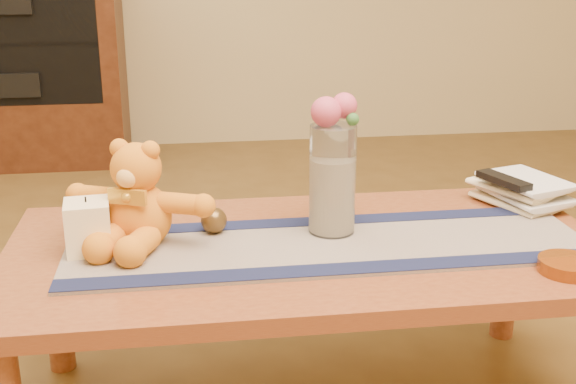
{
  "coord_description": "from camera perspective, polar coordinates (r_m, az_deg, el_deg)",
  "views": [
    {
      "loc": [
        -0.27,
        -1.55,
        1.1
      ],
      "look_at": [
        -0.05,
        0.0,
        0.58
      ],
      "focal_mm": 45.44,
      "sensor_mm": 36.0,
      "label": 1
    }
  ],
  "objects": [
    {
      "name": "coffee_table_top",
      "position": [
        1.71,
        1.66,
        -4.7
      ],
      "size": [
        1.4,
        0.7,
        0.04
      ],
      "primitive_type": "cube",
      "color": "brown",
      "rests_on": "floor"
    },
    {
      "name": "table_leg_bl",
      "position": [
        2.08,
        -17.67,
        -8.07
      ],
      "size": [
        0.07,
        0.07,
        0.41
      ],
      "primitive_type": "cylinder",
      "color": "brown",
      "rests_on": "floor"
    },
    {
      "name": "table_leg_br",
      "position": [
        2.24,
        16.77,
        -6.03
      ],
      "size": [
        0.07,
        0.07,
        0.41
      ],
      "primitive_type": "cylinder",
      "color": "brown",
      "rests_on": "floor"
    },
    {
      "name": "persian_runner",
      "position": [
        1.69,
        3.26,
        -4.16
      ],
      "size": [
        1.2,
        0.35,
        0.01
      ],
      "primitive_type": "cube",
      "rotation": [
        0.0,
        0.0,
        0.0
      ],
      "color": "#221A49",
      "rests_on": "coffee_table_top"
    },
    {
      "name": "runner_border_near",
      "position": [
        1.56,
        4.32,
        -6.0
      ],
      "size": [
        1.2,
        0.06,
        0.0
      ],
      "primitive_type": "cube",
      "rotation": [
        0.0,
        0.0,
        0.0
      ],
      "color": "#121736",
      "rests_on": "persian_runner"
    },
    {
      "name": "runner_border_far",
      "position": [
        1.82,
        2.37,
        -2.28
      ],
      "size": [
        1.2,
        0.06,
        0.0
      ],
      "primitive_type": "cube",
      "rotation": [
        0.0,
        0.0,
        0.0
      ],
      "color": "#121736",
      "rests_on": "persian_runner"
    },
    {
      "name": "teddy_bear",
      "position": [
        1.69,
        -11.6,
        -0.18
      ],
      "size": [
        0.42,
        0.39,
        0.23
      ],
      "primitive_type": null,
      "rotation": [
        0.0,
        0.0,
        -0.4
      ],
      "color": "orange",
      "rests_on": "persian_runner"
    },
    {
      "name": "pillar_candle",
      "position": [
        1.68,
        -15.38,
        -2.63
      ],
      "size": [
        0.11,
        0.11,
        0.12
      ],
      "primitive_type": "cube",
      "rotation": [
        0.0,
        0.0,
        0.11
      ],
      "color": "#FFEBBB",
      "rests_on": "persian_runner"
    },
    {
      "name": "candle_wick",
      "position": [
        1.66,
        -15.56,
        -0.56
      ],
      "size": [
        0.0,
        0.0,
        0.01
      ],
      "primitive_type": "cylinder",
      "rotation": [
        0.0,
        0.0,
        0.11
      ],
      "color": "black",
      "rests_on": "pillar_candle"
    },
    {
      "name": "glass_vase",
      "position": [
        1.72,
        3.5,
        0.97
      ],
      "size": [
        0.11,
        0.11,
        0.26
      ],
      "primitive_type": "cylinder",
      "color": "silver",
      "rests_on": "persian_runner"
    },
    {
      "name": "potpourri_fill",
      "position": [
        1.73,
        3.47,
        -0.26
      ],
      "size": [
        0.09,
        0.09,
        0.18
      ],
      "primitive_type": "cylinder",
      "color": "beige",
      "rests_on": "glass_vase"
    },
    {
      "name": "rose_left",
      "position": [
        1.66,
        2.99,
        6.29
      ],
      "size": [
        0.07,
        0.07,
        0.07
      ],
      "primitive_type": "sphere",
      "color": "#BE4361",
      "rests_on": "glass_vase"
    },
    {
      "name": "rose_right",
      "position": [
        1.68,
        4.42,
        6.76
      ],
      "size": [
        0.06,
        0.06,
        0.06
      ],
      "primitive_type": "sphere",
      "color": "#BE4361",
      "rests_on": "glass_vase"
    },
    {
      "name": "blue_flower_back",
      "position": [
        1.71,
        3.7,
        6.39
      ],
      "size": [
        0.04,
        0.04,
        0.04
      ],
      "primitive_type": "sphere",
      "color": "#4A5DA1",
      "rests_on": "glass_vase"
    },
    {
      "name": "blue_flower_side",
      "position": [
        1.69,
        2.46,
        5.99
      ],
      "size": [
        0.04,
        0.04,
        0.04
      ],
      "primitive_type": "sphere",
      "color": "#4A5DA1",
      "rests_on": "glass_vase"
    },
    {
      "name": "leaf_sprig",
      "position": [
        1.67,
        5.09,
        5.69
      ],
      "size": [
        0.03,
        0.03,
        0.03
      ],
      "primitive_type": "sphere",
      "color": "#33662D",
      "rests_on": "glass_vase"
    },
    {
      "name": "bronze_ball",
      "position": [
        1.74,
        -5.82,
        -2.21
      ],
      "size": [
        0.08,
        0.08,
        0.06
      ],
      "primitive_type": "sphere",
      "rotation": [
        0.0,
        0.0,
        -0.39
      ],
      "color": "#4F391A",
      "rests_on": "persian_runner"
    },
    {
      "name": "book_bottom",
      "position": [
        2.0,
        16.13,
        -1.06
      ],
      "size": [
        0.24,
        0.27,
        0.02
      ],
      "primitive_type": "imported",
      "rotation": [
        0.0,
        0.0,
        0.4
      ],
      "color": "#FAE9C1",
      "rests_on": "coffee_table_top"
    },
    {
      "name": "book_lower",
      "position": [
        1.99,
        16.36,
        -0.56
      ],
      "size": [
        0.22,
        0.26,
        0.02
      ],
      "primitive_type": "imported",
      "rotation": [
        0.0,
        0.0,
        0.26
      ],
      "color": "#FAE9C1",
      "rests_on": "book_bottom"
    },
    {
      "name": "book_upper",
      "position": [
        1.98,
        16.04,
        -0.03
      ],
      "size": [
        0.25,
        0.27,
        0.02
      ],
      "primitive_type": "imported",
      "rotation": [
        0.0,
        0.0,
        0.45
      ],
      "color": "#FAE9C1",
      "rests_on": "book_lower"
    },
    {
      "name": "book_top",
      "position": [
        1.98,
        16.4,
        0.49
      ],
      "size": [
        0.22,
        0.26,
        0.02
      ],
      "primitive_type": "imported",
      "rotation": [
        0.0,
        0.0,
        0.3
      ],
      "color": "#FAE9C1",
      "rests_on": "book_upper"
    },
    {
      "name": "tv_remote",
      "position": [
        1.97,
        16.52,
        0.9
      ],
      "size": [
        0.1,
        0.17,
        0.02
      ],
      "primitive_type": "cube",
      "rotation": [
        0.0,
        0.0,
        0.35
      ],
      "color": "black",
      "rests_on": "book_top"
    },
    {
      "name": "amber_dish",
      "position": [
        1.66,
        21.05,
        -5.42
      ],
      "size": [
        0.16,
        0.16,
        0.03
      ],
      "primitive_type": "cylinder",
      "rotation": [
        0.0,
        0.0,
        -0.38
      ],
      "color": "#BF5914",
      "rests_on": "coffee_table_top"
    },
    {
      "name": "media_cabinet",
      "position": [
        4.17,
        -21.19,
        9.55
      ],
      "size": [
        1.2,
        0.5,
        1.1
      ],
      "primitive_type": "cube",
      "color": "black",
      "rests_on": "floor"
    },
    {
      "name": "stereo_lower",
      "position": [
        4.06,
        -21.43,
        8.05
      ],
      "size": [
        0.42,
        0.28,
        0.12
      ],
      "primitive_type": "cube",
      "color": "black",
      "rests_on": "media_cabinet"
    }
  ]
}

